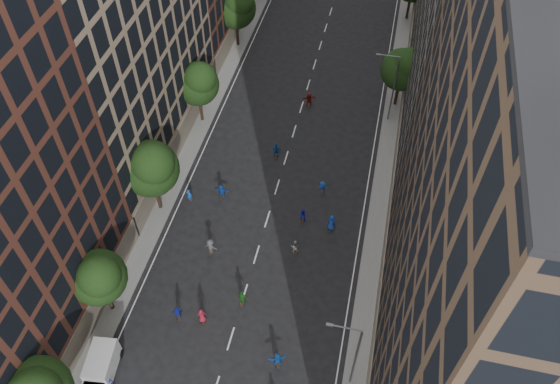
% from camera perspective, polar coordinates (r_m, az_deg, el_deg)
% --- Properties ---
extents(ground, '(240.00, 240.00, 0.00)m').
position_cam_1_polar(ground, '(64.56, 1.39, 6.06)').
color(ground, black).
rests_on(ground, ground).
extents(sidewalk_left, '(4.00, 105.00, 0.15)m').
position_cam_1_polar(sidewalk_left, '(72.59, -6.86, 11.44)').
color(sidewalk_left, slate).
rests_on(sidewalk_left, ground).
extents(sidewalk_right, '(4.00, 105.00, 0.15)m').
position_cam_1_polar(sidewalk_right, '(69.59, 12.52, 8.59)').
color(sidewalk_right, slate).
rests_on(sidewalk_right, ground).
extents(bldg_left_b, '(14.00, 26.00, 34.00)m').
position_cam_1_polar(bldg_left_b, '(56.73, -19.56, 17.88)').
color(bldg_left_b, '#967D62').
rests_on(bldg_left_b, ground).
extents(bldg_right_a, '(14.00, 30.00, 36.00)m').
position_cam_1_polar(bldg_right_a, '(35.17, 24.60, -4.89)').
color(bldg_right_a, '#4C3828').
rests_on(bldg_right_a, ground).
extents(bldg_right_b, '(14.00, 28.00, 33.00)m').
position_cam_1_polar(bldg_right_b, '(58.28, 22.15, 17.37)').
color(bldg_right_b, '#645D52').
rests_on(bldg_right_b, ground).
extents(tree_left_1, '(4.80, 4.80, 8.21)m').
position_cam_1_polar(tree_left_1, '(47.81, -18.43, -8.41)').
color(tree_left_1, black).
rests_on(tree_left_1, ground).
extents(tree_left_2, '(5.60, 5.60, 9.45)m').
position_cam_1_polar(tree_left_2, '(53.39, -13.31, 2.54)').
color(tree_left_2, black).
rests_on(tree_left_2, ground).
extents(tree_left_3, '(5.00, 5.00, 8.58)m').
position_cam_1_polar(tree_left_3, '(63.18, -8.56, 11.27)').
color(tree_left_3, black).
rests_on(tree_left_3, ground).
extents(tree_left_4, '(5.40, 5.40, 9.08)m').
position_cam_1_polar(tree_left_4, '(75.52, -4.56, 18.78)').
color(tree_left_4, black).
rests_on(tree_left_4, ground).
extents(tree_right_a, '(5.00, 5.00, 8.39)m').
position_cam_1_polar(tree_right_a, '(66.48, 12.81, 12.51)').
color(tree_right_a, black).
rests_on(tree_right_a, ground).
extents(streetlamp_near, '(2.64, 0.22, 9.06)m').
position_cam_1_polar(streetlamp_near, '(43.02, 7.67, -16.44)').
color(streetlamp_near, '#595B60').
rests_on(streetlamp_near, ground).
extents(streetlamp_far, '(2.64, 0.22, 9.06)m').
position_cam_1_polar(streetlamp_far, '(64.43, 11.65, 10.88)').
color(streetlamp_far, '#595B60').
rests_on(streetlamp_far, ground).
extents(cargo_van, '(2.68, 4.77, 2.42)m').
position_cam_1_polar(cargo_van, '(48.67, -18.24, -17.13)').
color(cargo_van, silver).
rests_on(cargo_van, ground).
extents(skater_0, '(1.03, 0.84, 1.81)m').
position_cam_1_polar(skater_0, '(48.44, -17.55, -18.43)').
color(skater_0, '#1421A6').
rests_on(skater_0, ground).
extents(skater_4, '(1.04, 0.73, 1.64)m').
position_cam_1_polar(skater_4, '(49.97, -10.63, -12.28)').
color(skater_4, '#1622B2').
rests_on(skater_4, ground).
extents(skater_5, '(1.62, 1.09, 1.68)m').
position_cam_1_polar(skater_5, '(47.22, -0.26, -17.12)').
color(skater_5, '#1654B4').
rests_on(skater_5, ground).
extents(skater_6, '(0.98, 0.83, 1.71)m').
position_cam_1_polar(skater_6, '(49.44, -8.16, -12.69)').
color(skater_6, maroon).
rests_on(skater_6, ground).
extents(skater_8, '(0.86, 0.71, 1.63)m').
position_cam_1_polar(skater_8, '(52.89, 1.57, -5.75)').
color(skater_8, '#BABAB5').
rests_on(skater_8, ground).
extents(skater_9, '(1.26, 0.82, 1.85)m').
position_cam_1_polar(skater_9, '(53.16, -7.25, -5.70)').
color(skater_9, '#49494E').
rests_on(skater_9, ground).
extents(skater_10, '(1.10, 0.49, 1.85)m').
position_cam_1_polar(skater_10, '(49.84, -3.96, -11.02)').
color(skater_10, '#20691F').
rests_on(skater_10, ground).
extents(skater_11, '(1.67, 0.69, 1.75)m').
position_cam_1_polar(skater_11, '(57.49, -6.13, 0.05)').
color(skater_11, '#1648B4').
rests_on(skater_11, ground).
extents(skater_12, '(1.01, 0.73, 1.92)m').
position_cam_1_polar(skater_12, '(54.67, 5.42, -3.23)').
color(skater_12, '#153DB2').
rests_on(skater_12, ground).
extents(skater_13, '(0.67, 0.50, 1.68)m').
position_cam_1_polar(skater_13, '(57.62, -9.46, -0.38)').
color(skater_13, blue).
rests_on(skater_13, ground).
extents(skater_14, '(0.84, 0.70, 1.59)m').
position_cam_1_polar(skater_14, '(55.30, 2.39, -2.42)').
color(skater_14, '#151BB1').
rests_on(skater_14, ground).
extents(skater_15, '(1.07, 0.74, 1.52)m').
position_cam_1_polar(skater_15, '(57.88, 4.46, 0.49)').
color(skater_15, '#1440A5').
rests_on(skater_15, ground).
extents(skater_16, '(1.18, 0.60, 1.93)m').
position_cam_1_polar(skater_16, '(61.19, -0.38, 4.34)').
color(skater_16, '#1345A2').
rests_on(skater_16, ground).
extents(skater_17, '(1.79, 1.06, 1.84)m').
position_cam_1_polar(skater_17, '(67.97, 3.04, 9.64)').
color(skater_17, maroon).
rests_on(skater_17, ground).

